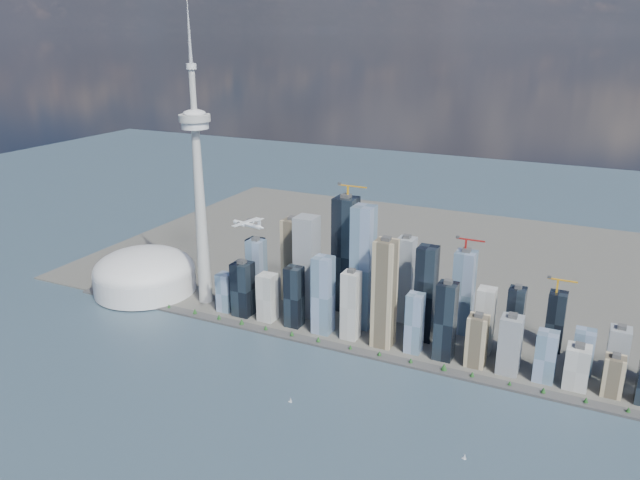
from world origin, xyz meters
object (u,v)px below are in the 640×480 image
at_px(needle_tower, 199,184).
at_px(sailboat_east, 464,457).
at_px(airplane, 248,224).
at_px(dome_stadium, 144,273).
at_px(sailboat_west, 290,401).

height_order(needle_tower, sailboat_east, needle_tower).
relative_size(airplane, sailboat_east, 7.99).
bearing_deg(dome_stadium, airplane, -16.30).
relative_size(airplane, sailboat_west, 7.95).
height_order(airplane, sailboat_east, airplane).
xyz_separation_m(needle_tower, airplane, (165.21, -99.26, -27.38)).
xyz_separation_m(needle_tower, dome_stadium, (-140.00, -10.00, -196.40)).
relative_size(needle_tower, sailboat_west, 65.58).
bearing_deg(sailboat_east, airplane, 167.75).
distance_m(needle_tower, dome_stadium, 241.40).
bearing_deg(sailboat_west, sailboat_east, 3.52).
bearing_deg(needle_tower, sailboat_west, -36.94).
xyz_separation_m(sailboat_west, sailboat_east, (251.85, -16.82, -0.01)).
height_order(sailboat_west, sailboat_east, sailboat_west).
bearing_deg(needle_tower, dome_stadium, -175.91).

